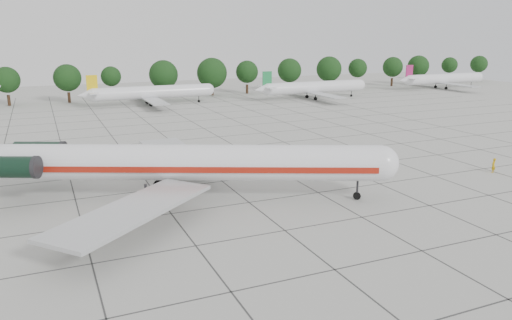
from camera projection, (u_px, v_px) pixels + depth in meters
The scene contains 8 objects.
ground at pixel (249, 202), 50.22m from camera, with size 260.00×260.00×0.00m, color #B1B0A9.
apron_joints at pixel (204, 167), 63.53m from camera, with size 170.00×170.00×0.02m, color #383838.
main_airliner at pixel (158, 162), 50.44m from camera, with size 44.98×33.73×11.04m.
ground_crew at pixel (493, 165), 60.69m from camera, with size 0.66×0.43×1.81m, color #BE920B.
bg_airliner_c at pixel (152, 93), 116.72m from camera, with size 28.24×27.20×7.40m.
bg_airliner_d at pixel (314, 88), 127.27m from camera, with size 28.24×27.20×7.40m.
bg_airliner_e at pixel (444, 79), 150.64m from camera, with size 28.24×27.20×7.40m.
tree_line at pixel (67, 78), 119.68m from camera, with size 249.86×8.44×10.22m.
Camera 1 is at (-18.36, -43.89, 16.65)m, focal length 35.00 mm.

